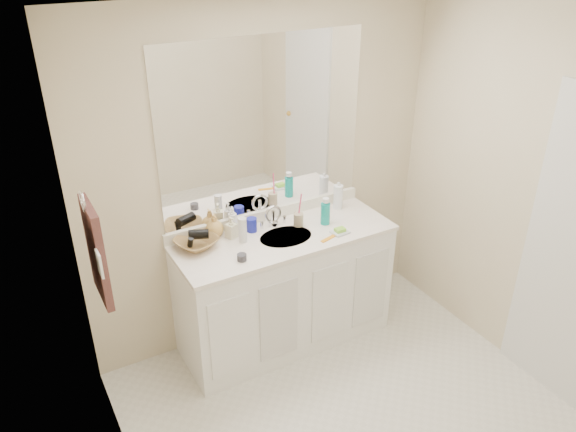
% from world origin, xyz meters
% --- Properties ---
extents(ceiling, '(2.60, 2.60, 0.02)m').
position_xyz_m(ceiling, '(0.00, 0.00, 2.40)').
color(ceiling, white).
rests_on(ceiling, wall_back).
extents(wall_back, '(2.60, 0.02, 2.40)m').
position_xyz_m(wall_back, '(0.00, 1.30, 1.20)').
color(wall_back, beige).
rests_on(wall_back, floor).
extents(wall_left, '(0.02, 2.60, 2.40)m').
position_xyz_m(wall_left, '(-1.30, 0.00, 1.20)').
color(wall_left, beige).
rests_on(wall_left, floor).
extents(wall_right, '(0.02, 2.60, 2.40)m').
position_xyz_m(wall_right, '(1.30, 0.00, 1.20)').
color(wall_right, beige).
rests_on(wall_right, floor).
extents(vanity_cabinet, '(1.50, 0.55, 0.85)m').
position_xyz_m(vanity_cabinet, '(0.00, 1.02, 0.42)').
color(vanity_cabinet, white).
rests_on(vanity_cabinet, floor).
extents(countertop, '(1.52, 0.57, 0.03)m').
position_xyz_m(countertop, '(0.00, 1.02, 0.86)').
color(countertop, white).
rests_on(countertop, vanity_cabinet).
extents(backsplash, '(1.52, 0.03, 0.08)m').
position_xyz_m(backsplash, '(0.00, 1.29, 0.92)').
color(backsplash, white).
rests_on(backsplash, countertop).
extents(sink_basin, '(0.37, 0.37, 0.02)m').
position_xyz_m(sink_basin, '(0.00, 1.00, 0.87)').
color(sink_basin, beige).
rests_on(sink_basin, countertop).
extents(faucet, '(0.02, 0.02, 0.11)m').
position_xyz_m(faucet, '(0.00, 1.18, 0.94)').
color(faucet, silver).
rests_on(faucet, countertop).
extents(mirror, '(1.48, 0.01, 1.20)m').
position_xyz_m(mirror, '(0.00, 1.29, 1.56)').
color(mirror, white).
rests_on(mirror, wall_back).
extents(blue_mug, '(0.09, 0.09, 0.10)m').
position_xyz_m(blue_mug, '(-0.17, 1.19, 0.93)').
color(blue_mug, '#161C9B').
rests_on(blue_mug, countertop).
extents(tan_cup, '(0.08, 0.08, 0.09)m').
position_xyz_m(tan_cup, '(0.15, 1.10, 0.93)').
color(tan_cup, tan).
rests_on(tan_cup, countertop).
extents(toothbrush, '(0.02, 0.04, 0.19)m').
position_xyz_m(toothbrush, '(0.16, 1.10, 1.03)').
color(toothbrush, '#FF437B').
rests_on(toothbrush, tan_cup).
extents(mouthwash_bottle, '(0.07, 0.07, 0.16)m').
position_xyz_m(mouthwash_bottle, '(0.33, 1.03, 0.96)').
color(mouthwash_bottle, '#0C978E').
rests_on(mouthwash_bottle, countertop).
extents(clear_pump_bottle, '(0.09, 0.09, 0.18)m').
position_xyz_m(clear_pump_bottle, '(0.55, 1.19, 0.97)').
color(clear_pump_bottle, white).
rests_on(clear_pump_bottle, countertop).
extents(soap_dish, '(0.12, 0.10, 0.01)m').
position_xyz_m(soap_dish, '(0.35, 0.86, 0.89)').
color(soap_dish, silver).
rests_on(soap_dish, countertop).
extents(green_soap, '(0.07, 0.05, 0.02)m').
position_xyz_m(green_soap, '(0.35, 0.86, 0.90)').
color(green_soap, '#89D935').
rests_on(green_soap, soap_dish).
extents(orange_comb, '(0.14, 0.06, 0.01)m').
position_xyz_m(orange_comb, '(0.24, 0.84, 0.88)').
color(orange_comb, orange).
rests_on(orange_comb, countertop).
extents(dark_jar, '(0.08, 0.08, 0.04)m').
position_xyz_m(dark_jar, '(-0.39, 0.88, 0.90)').
color(dark_jar, '#313037').
rests_on(dark_jar, countertop).
extents(extra_white_bottle, '(0.07, 0.07, 0.17)m').
position_xyz_m(extra_white_bottle, '(-0.28, 1.09, 0.97)').
color(extra_white_bottle, silver).
rests_on(extra_white_bottle, countertop).
extents(soap_bottle_white, '(0.08, 0.08, 0.18)m').
position_xyz_m(soap_bottle_white, '(-0.28, 1.25, 0.97)').
color(soap_bottle_white, white).
rests_on(soap_bottle_white, countertop).
extents(soap_bottle_cream, '(0.09, 0.09, 0.15)m').
position_xyz_m(soap_bottle_cream, '(-0.32, 1.18, 0.95)').
color(soap_bottle_cream, '#ECE8C0').
rests_on(soap_bottle_cream, countertop).
extents(soap_bottle_yellow, '(0.13, 0.13, 0.16)m').
position_xyz_m(soap_bottle_yellow, '(-0.41, 1.25, 0.96)').
color(soap_bottle_yellow, tan).
rests_on(soap_bottle_yellow, countertop).
extents(wicker_basket, '(0.34, 0.34, 0.07)m').
position_xyz_m(wicker_basket, '(-0.57, 1.17, 0.91)').
color(wicker_basket, olive).
rests_on(wicker_basket, countertop).
extents(hair_dryer, '(0.14, 0.11, 0.06)m').
position_xyz_m(hair_dryer, '(-0.55, 1.17, 0.97)').
color(hair_dryer, black).
rests_on(hair_dryer, wicker_basket).
extents(towel_ring, '(0.01, 0.11, 0.11)m').
position_xyz_m(towel_ring, '(-1.27, 0.77, 1.55)').
color(towel_ring, silver).
rests_on(towel_ring, wall_left).
extents(hand_towel, '(0.04, 0.32, 0.55)m').
position_xyz_m(hand_towel, '(-1.25, 0.77, 1.25)').
color(hand_towel, '#3A201F').
rests_on(hand_towel, towel_ring).
extents(switch_plate, '(0.01, 0.08, 0.13)m').
position_xyz_m(switch_plate, '(-1.27, 0.57, 1.30)').
color(switch_plate, white).
rests_on(switch_plate, wall_left).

